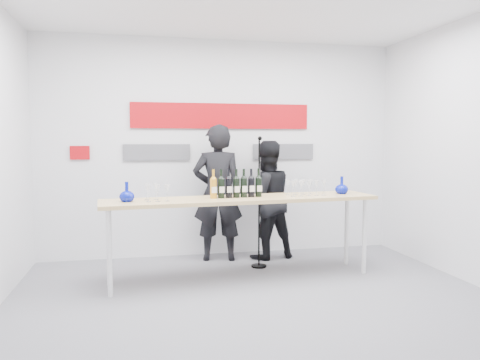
% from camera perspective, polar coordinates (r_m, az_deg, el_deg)
% --- Properties ---
extents(ground, '(5.00, 5.00, 0.00)m').
position_cam_1_polar(ground, '(4.91, 1.98, -14.34)').
color(ground, slate).
rests_on(ground, ground).
extents(back_wall, '(5.00, 0.04, 3.00)m').
position_cam_1_polar(back_wall, '(6.59, -2.26, 3.88)').
color(back_wall, silver).
rests_on(back_wall, ground).
extents(signage, '(3.38, 0.02, 0.79)m').
position_cam_1_polar(signage, '(6.55, -2.71, 6.55)').
color(signage, '#AD070E').
rests_on(signage, back_wall).
extents(tasting_table, '(3.23, 0.89, 0.96)m').
position_cam_1_polar(tasting_table, '(5.40, 0.22, -2.90)').
color(tasting_table, '#DCB976').
rests_on(tasting_table, ground).
extents(wine_bottles, '(0.62, 0.12, 0.33)m').
position_cam_1_polar(wine_bottles, '(5.36, -0.45, -0.40)').
color(wine_bottles, '#BF7F19').
rests_on(wine_bottles, tasting_table).
extents(decanter_left, '(0.16, 0.16, 0.21)m').
position_cam_1_polar(decanter_left, '(5.16, -13.64, -1.39)').
color(decanter_left, '#08159A').
rests_on(decanter_left, tasting_table).
extents(decanter_right, '(0.16, 0.16, 0.21)m').
position_cam_1_polar(decanter_right, '(5.89, 12.30, -0.60)').
color(decanter_right, '#08159A').
rests_on(decanter_right, tasting_table).
extents(glasses_left, '(0.28, 0.23, 0.18)m').
position_cam_1_polar(glasses_left, '(5.16, -10.30, -1.50)').
color(glasses_left, silver).
rests_on(glasses_left, tasting_table).
extents(glasses_right, '(0.48, 0.25, 0.18)m').
position_cam_1_polar(glasses_right, '(5.65, 7.87, -0.92)').
color(glasses_right, silver).
rests_on(glasses_right, tasting_table).
extents(presenter_left, '(0.72, 0.53, 1.82)m').
position_cam_1_polar(presenter_left, '(6.26, -2.74, -1.58)').
color(presenter_left, black).
rests_on(presenter_left, ground).
extents(presenter_right, '(0.88, 0.75, 1.61)m').
position_cam_1_polar(presenter_right, '(6.38, 3.18, -2.42)').
color(presenter_right, black).
rests_on(presenter_right, ground).
extents(mic_stand, '(0.19, 0.19, 1.66)m').
position_cam_1_polar(mic_stand, '(5.96, 2.33, -5.83)').
color(mic_stand, black).
rests_on(mic_stand, ground).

